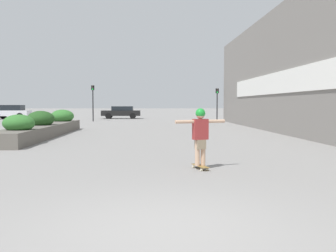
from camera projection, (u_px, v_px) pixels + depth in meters
ground_plane at (165, 229)px, 4.90m from camera, size 300.00×300.00×0.00m
building_wall_right at (292, 67)px, 19.49m from camera, size 0.67×33.25×7.16m
planter_box at (45, 127)px, 19.16m from camera, size 1.47×11.72×1.31m
skateboard at (200, 166)px, 9.39m from camera, size 0.39×0.74×0.09m
skateboarder at (200, 131)px, 9.34m from camera, size 1.31×0.48×1.44m
car_leftmost at (294, 111)px, 41.30m from camera, size 4.62×1.99×1.60m
car_center_left at (12, 112)px, 41.33m from camera, size 3.97×2.01×1.56m
car_center_right at (121, 112)px, 42.83m from camera, size 4.40×1.86×1.41m
traffic_light_left at (93, 97)px, 35.72m from camera, size 0.28×0.30×3.45m
traffic_light_right at (217, 99)px, 35.92m from camera, size 0.28×0.30×3.16m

